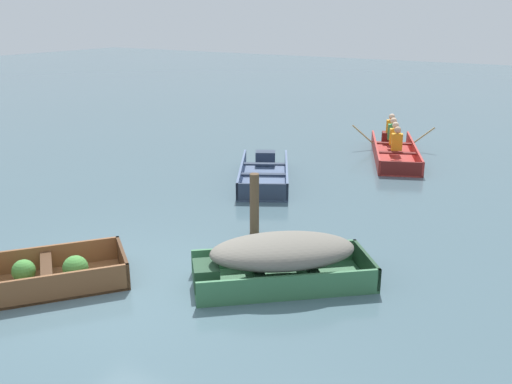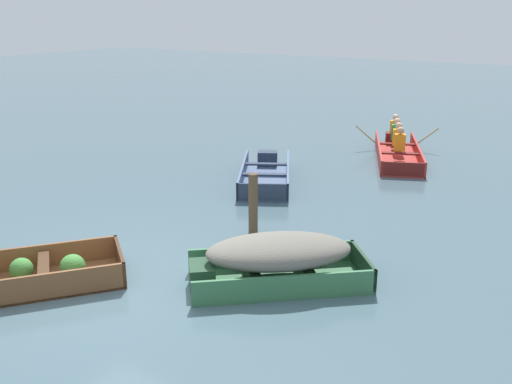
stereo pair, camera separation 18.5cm
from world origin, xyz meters
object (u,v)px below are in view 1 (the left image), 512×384
at_px(dinghy_wooden_brown_foreground, 7,281).
at_px(rowboat_red_with_crew, 394,148).
at_px(skiff_slate_blue_mid_moored, 264,174).
at_px(mooring_post, 254,204).
at_px(skiff_green_near_moored, 281,257).

height_order(dinghy_wooden_brown_foreground, rowboat_red_with_crew, rowboat_red_with_crew).
bearing_deg(dinghy_wooden_brown_foreground, skiff_slate_blue_mid_moored, 87.89).
distance_m(dinghy_wooden_brown_foreground, skiff_slate_blue_mid_moored, 6.74).
bearing_deg(dinghy_wooden_brown_foreground, rowboat_red_with_crew, 78.78).
distance_m(dinghy_wooden_brown_foreground, mooring_post, 4.18).
xyz_separation_m(dinghy_wooden_brown_foreground, skiff_slate_blue_mid_moored, (0.25, 6.74, -0.02)).
xyz_separation_m(skiff_slate_blue_mid_moored, rowboat_red_with_crew, (1.85, 3.86, 0.09)).
relative_size(skiff_slate_blue_mid_moored, mooring_post, 2.86).
relative_size(skiff_green_near_moored, rowboat_red_with_crew, 0.71).
bearing_deg(mooring_post, skiff_green_near_moored, -47.31).
height_order(rowboat_red_with_crew, mooring_post, mooring_post).
bearing_deg(rowboat_red_with_crew, skiff_green_near_moored, -82.59).
bearing_deg(rowboat_red_with_crew, skiff_slate_blue_mid_moored, -115.65).
relative_size(skiff_green_near_moored, skiff_slate_blue_mid_moored, 0.85).
height_order(skiff_green_near_moored, mooring_post, mooring_post).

